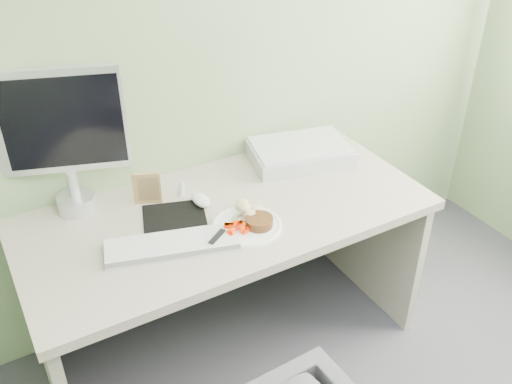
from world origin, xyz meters
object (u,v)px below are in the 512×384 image
plate (247,226)px  monitor (62,134)px  desk (227,247)px  scanner (300,153)px

plate → monitor: size_ratio=0.46×
desk → monitor: 0.78m
scanner → monitor: size_ratio=0.76×
desk → monitor: bearing=147.8°
plate → monitor: 0.76m
desk → plate: size_ratio=6.11×
scanner → monitor: bearing=-173.8°
monitor → scanner: bearing=11.4°
monitor → desk: bearing=-13.7°
desk → monitor: (-0.50, 0.32, 0.51)m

